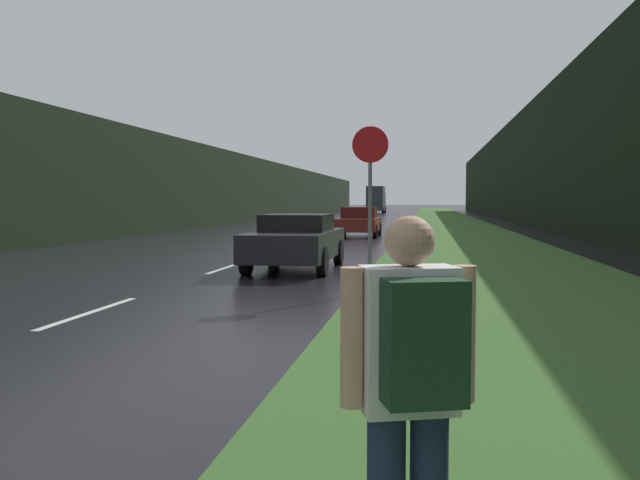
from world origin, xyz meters
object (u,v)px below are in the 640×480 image
Objects in this scene: car_passing_far at (359,222)px; hitchhiker_with_backpack at (411,388)px; delivery_truck at (376,199)px; car_passing_near at (296,241)px; stop_sign at (370,193)px.

hitchhiker_with_backpack is at bearing 96.10° from car_passing_far.
delivery_truck reaches higher than hitchhiker_with_backpack.
hitchhiker_with_backpack reaches higher than car_passing_near.
hitchhiker_with_backpack is at bearing 102.90° from car_passing_near.
car_passing_near is at bearing 117.87° from stop_sign.
stop_sign is 0.67× the size of car_passing_near.
hitchhiker_with_backpack reaches higher than car_passing_far.
car_passing_far is at bearing -90.00° from car_passing_near.
car_passing_far is 60.92m from delivery_truck.
car_passing_near is at bearing -87.23° from delivery_truck.
hitchhiker_with_backpack is at bearing -84.24° from stop_sign.
stop_sign is 0.73× the size of car_passing_far.
delivery_truck is at bearing 76.09° from hitchhiker_with_backpack.
hitchhiker_with_backpack is (0.97, -9.59, -0.90)m from stop_sign.
hitchhiker_with_backpack is at bearing -85.67° from delivery_truck.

